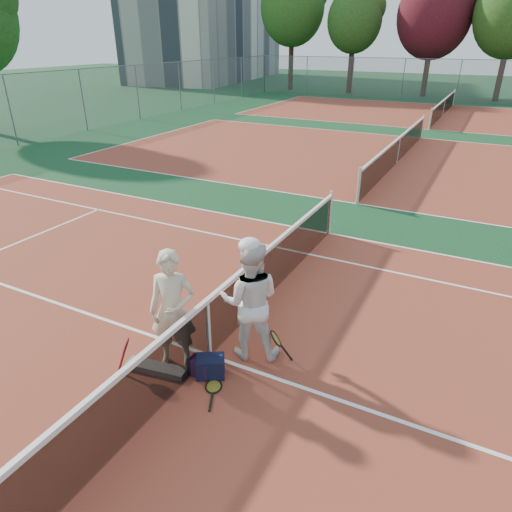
# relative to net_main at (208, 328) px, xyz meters

# --- Properties ---
(ground) EXTENTS (130.00, 130.00, 0.00)m
(ground) POSITION_rel_net_main_xyz_m (0.00, 0.00, -0.51)
(ground) COLOR #103C1F
(ground) RESTS_ON ground
(court_main) EXTENTS (23.77, 10.97, 0.01)m
(court_main) POSITION_rel_net_main_xyz_m (0.00, 0.00, -0.51)
(court_main) COLOR brown
(court_main) RESTS_ON ground
(court_far_a) EXTENTS (23.77, 10.97, 0.01)m
(court_far_a) POSITION_rel_net_main_xyz_m (0.00, 13.50, -0.51)
(court_far_a) COLOR brown
(court_far_a) RESTS_ON ground
(court_far_b) EXTENTS (23.77, 10.97, 0.01)m
(court_far_b) POSITION_rel_net_main_xyz_m (0.00, 27.00, -0.51)
(court_far_b) COLOR brown
(court_far_b) RESTS_ON ground
(net_main) EXTENTS (0.10, 10.98, 1.02)m
(net_main) POSITION_rel_net_main_xyz_m (0.00, 0.00, 0.00)
(net_main) COLOR black
(net_main) RESTS_ON ground
(net_far_a) EXTENTS (0.10, 10.98, 1.02)m
(net_far_a) POSITION_rel_net_main_xyz_m (0.00, 13.50, 0.00)
(net_far_a) COLOR black
(net_far_a) RESTS_ON ground
(net_far_b) EXTENTS (0.10, 10.98, 1.02)m
(net_far_b) POSITION_rel_net_main_xyz_m (0.00, 27.00, 0.00)
(net_far_b) COLOR black
(net_far_b) RESTS_ON ground
(fence_back) EXTENTS (32.00, 0.06, 3.00)m
(fence_back) POSITION_rel_net_main_xyz_m (0.00, 34.00, 0.99)
(fence_back) COLOR slate
(fence_back) RESTS_ON ground
(apartment_block) EXTENTS (12.96, 23.18, 15.00)m
(apartment_block) POSITION_rel_net_main_xyz_m (-28.00, 44.00, 6.99)
(apartment_block) COLOR beige
(apartment_block) RESTS_ON ground
(player_a) EXTENTS (0.79, 0.67, 1.84)m
(player_a) POSITION_rel_net_main_xyz_m (-0.35, -0.35, 0.41)
(player_a) COLOR beige
(player_a) RESTS_ON ground
(player_b) EXTENTS (1.12, 1.01, 1.88)m
(player_b) POSITION_rel_net_main_xyz_m (0.52, 0.36, 0.43)
(player_b) COLOR white
(player_b) RESTS_ON ground
(racket_red) EXTENTS (0.33, 0.35, 0.57)m
(racket_red) POSITION_rel_net_main_xyz_m (-0.85, -0.86, -0.22)
(racket_red) COLOR maroon
(racket_red) RESTS_ON ground
(racket_black_held) EXTENTS (0.43, 0.40, 0.52)m
(racket_black_held) POSITION_rel_net_main_xyz_m (0.94, 0.37, -0.25)
(racket_black_held) COLOR black
(racket_black_held) RESTS_ON ground
(racket_spare) EXTENTS (0.50, 0.66, 0.03)m
(racket_spare) POSITION_rel_net_main_xyz_m (0.43, -0.57, -0.49)
(racket_spare) COLOR black
(racket_spare) RESTS_ON ground
(sports_bag_navy) EXTENTS (0.48, 0.44, 0.32)m
(sports_bag_navy) POSITION_rel_net_main_xyz_m (0.26, -0.37, -0.35)
(sports_bag_navy) COLOR black
(sports_bag_navy) RESTS_ON ground
(sports_bag_purple) EXTENTS (0.34, 0.24, 0.27)m
(sports_bag_purple) POSITION_rel_net_main_xyz_m (0.12, -0.42, -0.38)
(sports_bag_purple) COLOR #26102A
(sports_bag_purple) RESTS_ON ground
(net_cover_canvas) EXTENTS (0.95, 0.36, 0.10)m
(net_cover_canvas) POSITION_rel_net_main_xyz_m (-0.50, -0.66, -0.46)
(net_cover_canvas) COLOR slate
(net_cover_canvas) RESTS_ON ground
(water_bottle) EXTENTS (0.09, 0.09, 0.30)m
(water_bottle) POSITION_rel_net_main_xyz_m (0.38, -0.27, -0.36)
(water_bottle) COLOR #ACC3DA
(water_bottle) RESTS_ON ground
(tree_back_0) EXTENTS (5.59, 5.59, 10.03)m
(tree_back_0) POSITION_rel_net_main_xyz_m (-14.78, 36.99, 6.28)
(tree_back_0) COLOR #382314
(tree_back_0) RESTS_ON ground
(tree_back_1) EXTENTS (4.49, 4.49, 8.30)m
(tree_back_1) POSITION_rel_net_main_xyz_m (-9.06, 36.73, 5.18)
(tree_back_1) COLOR #382314
(tree_back_1) RESTS_ON ground
(tree_back_maroon) EXTENTS (5.70, 5.70, 9.28)m
(tree_back_maroon) POSITION_rel_net_main_xyz_m (-2.87, 37.32, 5.48)
(tree_back_maroon) COLOR #382314
(tree_back_maroon) RESTS_ON ground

